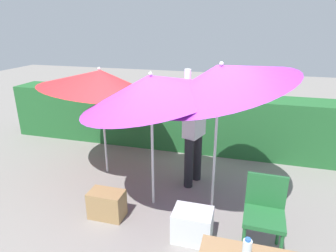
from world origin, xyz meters
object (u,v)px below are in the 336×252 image
object	(u,v)px
chair_plastic	(264,210)
cooler_box	(192,225)
person_vendor	(194,129)
umbrella_orange	(151,88)
umbrella_rainbow	(100,80)
crate_cardboard	(107,204)
umbrella_yellow	(220,78)
bottle_water	(247,252)

from	to	relation	value
chair_plastic	cooler_box	size ratio (longest dim) A/B	1.91
person_vendor	cooler_box	distance (m)	1.52
umbrella_orange	person_vendor	world-z (taller)	umbrella_orange
umbrella_rainbow	umbrella_orange	distance (m)	1.33
chair_plastic	umbrella_rainbow	bearing A→B (deg)	154.60
chair_plastic	crate_cardboard	distance (m)	2.01
umbrella_rainbow	umbrella_orange	size ratio (longest dim) A/B	0.94
umbrella_orange	umbrella_yellow	world-z (taller)	umbrella_yellow
umbrella_yellow	bottle_water	distance (m)	2.01
umbrella_rainbow	umbrella_orange	world-z (taller)	umbrella_orange
cooler_box	crate_cardboard	bearing A→B (deg)	174.37
person_vendor	chair_plastic	distance (m)	1.67
umbrella_yellow	bottle_water	size ratio (longest dim) A/B	9.68
umbrella_rainbow	person_vendor	distance (m)	1.68
chair_plastic	bottle_water	size ratio (longest dim) A/B	3.71
umbrella_orange	chair_plastic	distance (m)	1.96
crate_cardboard	person_vendor	bearing A→B (deg)	51.57
umbrella_orange	crate_cardboard	distance (m)	1.66
chair_plastic	bottle_water	distance (m)	1.18
crate_cardboard	bottle_water	xyz separation A→B (m)	(1.78, -1.16, 0.68)
umbrella_orange	crate_cardboard	bearing A→B (deg)	-139.80
umbrella_yellow	chair_plastic	distance (m)	1.60
person_vendor	bottle_water	world-z (taller)	person_vendor
umbrella_rainbow	cooler_box	world-z (taller)	umbrella_rainbow
crate_cardboard	chair_plastic	bearing A→B (deg)	-1.54
umbrella_orange	bottle_water	world-z (taller)	umbrella_orange
person_vendor	cooler_box	size ratio (longest dim) A/B	4.04
chair_plastic	bottle_water	xyz separation A→B (m)	(-0.20, -1.11, 0.36)
umbrella_rainbow	crate_cardboard	bearing A→B (deg)	-62.98
umbrella_rainbow	umbrella_yellow	xyz separation A→B (m)	(1.94, -0.63, 0.25)
umbrella_yellow	cooler_box	distance (m)	1.80
person_vendor	bottle_water	xyz separation A→B (m)	(0.84, -2.34, -0.07)
chair_plastic	cooler_box	xyz separation A→B (m)	(-0.79, -0.06, -0.32)
crate_cardboard	cooler_box	bearing A→B (deg)	-5.63
chair_plastic	cooler_box	bearing A→B (deg)	-175.41
umbrella_rainbow	chair_plastic	bearing A→B (deg)	-25.40
umbrella_rainbow	person_vendor	bearing A→B (deg)	0.43
person_vendor	crate_cardboard	xyz separation A→B (m)	(-0.94, -1.18, -0.75)
umbrella_rainbow	bottle_water	xyz separation A→B (m)	(2.38, -2.33, -0.74)
umbrella_rainbow	bottle_water	bearing A→B (deg)	-44.45
umbrella_yellow	chair_plastic	size ratio (longest dim) A/B	2.61
umbrella_orange	crate_cardboard	xyz separation A→B (m)	(-0.51, -0.43, -1.52)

